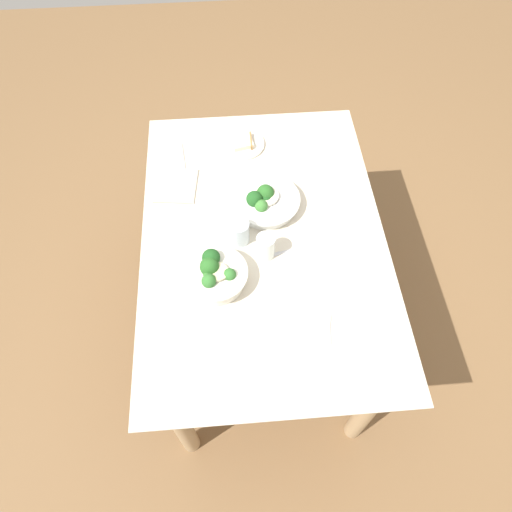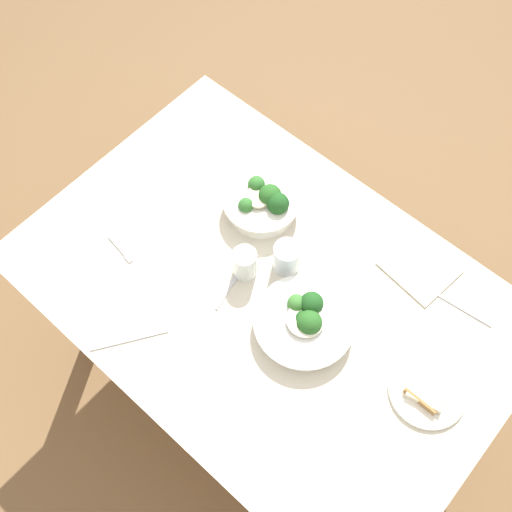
{
  "view_description": "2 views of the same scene",
  "coord_description": "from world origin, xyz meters",
  "px_view_note": "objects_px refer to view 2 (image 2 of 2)",
  "views": [
    {
      "loc": [
        -1.0,
        0.11,
        2.11
      ],
      "look_at": [
        -0.1,
        0.04,
        0.72
      ],
      "focal_mm": 32.47,
      "sensor_mm": 36.0,
      "label": 1
    },
    {
      "loc": [
        0.45,
        -0.56,
        2.25
      ],
      "look_at": [
        -0.09,
        0.05,
        0.72
      ],
      "focal_mm": 43.71,
      "sensor_mm": 36.0,
      "label": 2
    }
  ],
  "objects_px": {
    "bread_side_plate": "(427,391)",
    "water_glass_center": "(244,264)",
    "broccoli_bowl_far": "(263,202)",
    "water_glass_side": "(287,257)",
    "fork_by_near_bowl": "(228,291)",
    "napkin_folded_upper": "(419,268)",
    "fork_by_far_bowl": "(121,250)",
    "table_knife_left": "(129,340)",
    "broccoli_bowl_near": "(305,321)",
    "table_knife_right": "(461,308)"
  },
  "relations": [
    {
      "from": "bread_side_plate",
      "to": "water_glass_center",
      "type": "bearing_deg",
      "value": -174.71
    },
    {
      "from": "broccoli_bowl_far",
      "to": "water_glass_side",
      "type": "height_order",
      "value": "broccoli_bowl_far"
    },
    {
      "from": "bread_side_plate",
      "to": "fork_by_near_bowl",
      "type": "height_order",
      "value": "bread_side_plate"
    },
    {
      "from": "fork_by_near_bowl",
      "to": "broccoli_bowl_far",
      "type": "bearing_deg",
      "value": 7.4
    },
    {
      "from": "bread_side_plate",
      "to": "napkin_folded_upper",
      "type": "relative_size",
      "value": 1.08
    },
    {
      "from": "broccoli_bowl_far",
      "to": "fork_by_far_bowl",
      "type": "relative_size",
      "value": 2.04
    },
    {
      "from": "fork_by_near_bowl",
      "to": "table_knife_left",
      "type": "relative_size",
      "value": 0.54
    },
    {
      "from": "fork_by_near_bowl",
      "to": "napkin_folded_upper",
      "type": "distance_m",
      "value": 0.54
    },
    {
      "from": "water_glass_side",
      "to": "water_glass_center",
      "type": "bearing_deg",
      "value": -128.32
    },
    {
      "from": "broccoli_bowl_near",
      "to": "water_glass_side",
      "type": "distance_m",
      "value": 0.19
    },
    {
      "from": "broccoli_bowl_near",
      "to": "fork_by_far_bowl",
      "type": "xyz_separation_m",
      "value": [
        -0.53,
        -0.17,
        -0.03
      ]
    },
    {
      "from": "water_glass_center",
      "to": "broccoli_bowl_near",
      "type": "bearing_deg",
      "value": -3.86
    },
    {
      "from": "table_knife_left",
      "to": "broccoli_bowl_near",
      "type": "bearing_deg",
      "value": -9.93
    },
    {
      "from": "water_glass_center",
      "to": "table_knife_right",
      "type": "relative_size",
      "value": 0.55
    },
    {
      "from": "broccoli_bowl_far",
      "to": "fork_by_near_bowl",
      "type": "distance_m",
      "value": 0.28
    },
    {
      "from": "napkin_folded_upper",
      "to": "water_glass_side",
      "type": "bearing_deg",
      "value": -139.8
    },
    {
      "from": "water_glass_side",
      "to": "napkin_folded_upper",
      "type": "distance_m",
      "value": 0.37
    },
    {
      "from": "water_glass_side",
      "to": "fork_by_far_bowl",
      "type": "distance_m",
      "value": 0.47
    },
    {
      "from": "fork_by_near_bowl",
      "to": "table_knife_left",
      "type": "height_order",
      "value": "same"
    },
    {
      "from": "table_knife_left",
      "to": "table_knife_right",
      "type": "relative_size",
      "value": 1.15
    },
    {
      "from": "fork_by_far_bowl",
      "to": "table_knife_right",
      "type": "distance_m",
      "value": 0.95
    },
    {
      "from": "fork_by_near_bowl",
      "to": "fork_by_far_bowl",
      "type": "bearing_deg",
      "value": 95.16
    },
    {
      "from": "table_knife_right",
      "to": "napkin_folded_upper",
      "type": "relative_size",
      "value": 1.0
    },
    {
      "from": "water_glass_side",
      "to": "fork_by_far_bowl",
      "type": "relative_size",
      "value": 0.88
    },
    {
      "from": "broccoli_bowl_near",
      "to": "bread_side_plate",
      "type": "height_order",
      "value": "broccoli_bowl_near"
    },
    {
      "from": "fork_by_far_bowl",
      "to": "broccoli_bowl_near",
      "type": "bearing_deg",
      "value": 25.19
    },
    {
      "from": "table_knife_right",
      "to": "napkin_folded_upper",
      "type": "distance_m",
      "value": 0.15
    },
    {
      "from": "table_knife_right",
      "to": "napkin_folded_upper",
      "type": "bearing_deg",
      "value": -15.98
    },
    {
      "from": "water_glass_center",
      "to": "napkin_folded_upper",
      "type": "xyz_separation_m",
      "value": [
        0.35,
        0.33,
        -0.05
      ]
    },
    {
      "from": "fork_by_far_bowl",
      "to": "fork_by_near_bowl",
      "type": "bearing_deg",
      "value": 26.79
    },
    {
      "from": "fork_by_far_bowl",
      "to": "napkin_folded_upper",
      "type": "bearing_deg",
      "value": 45.59
    },
    {
      "from": "bread_side_plate",
      "to": "fork_by_far_bowl",
      "type": "distance_m",
      "value": 0.9
    },
    {
      "from": "bread_side_plate",
      "to": "broccoli_bowl_near",
      "type": "bearing_deg",
      "value": -168.83
    },
    {
      "from": "water_glass_center",
      "to": "table_knife_right",
      "type": "distance_m",
      "value": 0.59
    },
    {
      "from": "water_glass_side",
      "to": "table_knife_right",
      "type": "bearing_deg",
      "value": 26.08
    },
    {
      "from": "water_glass_side",
      "to": "fork_by_near_bowl",
      "type": "distance_m",
      "value": 0.18
    },
    {
      "from": "bread_side_plate",
      "to": "water_glass_side",
      "type": "distance_m",
      "value": 0.5
    },
    {
      "from": "broccoli_bowl_near",
      "to": "bread_side_plate",
      "type": "xyz_separation_m",
      "value": [
        0.34,
        0.07,
        -0.02
      ]
    },
    {
      "from": "bread_side_plate",
      "to": "fork_by_far_bowl",
      "type": "height_order",
      "value": "bread_side_plate"
    },
    {
      "from": "broccoli_bowl_far",
      "to": "water_glass_center",
      "type": "distance_m",
      "value": 0.21
    },
    {
      "from": "bread_side_plate",
      "to": "table_knife_right",
      "type": "xyz_separation_m",
      "value": [
        -0.06,
        0.25,
        -0.01
      ]
    },
    {
      "from": "broccoli_bowl_far",
      "to": "fork_by_near_bowl",
      "type": "relative_size",
      "value": 2.0
    },
    {
      "from": "fork_by_near_bowl",
      "to": "table_knife_right",
      "type": "relative_size",
      "value": 0.62
    },
    {
      "from": "broccoli_bowl_far",
      "to": "bread_side_plate",
      "type": "bearing_deg",
      "value": -11.24
    },
    {
      "from": "table_knife_right",
      "to": "fork_by_far_bowl",
      "type": "bearing_deg",
      "value": 24.58
    },
    {
      "from": "broccoli_bowl_far",
      "to": "fork_by_near_bowl",
      "type": "bearing_deg",
      "value": -68.8
    },
    {
      "from": "broccoli_bowl_near",
      "to": "fork_by_far_bowl",
      "type": "height_order",
      "value": "broccoli_bowl_near"
    },
    {
      "from": "broccoli_bowl_near",
      "to": "fork_by_near_bowl",
      "type": "bearing_deg",
      "value": -164.92
    },
    {
      "from": "broccoli_bowl_near",
      "to": "broccoli_bowl_far",
      "type": "bearing_deg",
      "value": 148.07
    },
    {
      "from": "table_knife_left",
      "to": "fork_by_far_bowl",
      "type": "bearing_deg",
      "value": 85.42
    }
  ]
}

